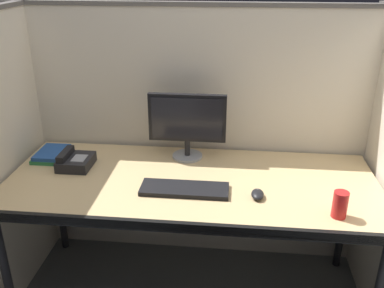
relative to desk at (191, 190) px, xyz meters
name	(u,v)px	position (x,y,z in m)	size (l,w,h in m)	color
cubicle_partition_rear	(199,138)	(0.00, 0.46, 0.10)	(2.21, 0.06, 1.57)	beige
desk	(191,190)	(0.00, 0.00, 0.00)	(1.90, 0.80, 0.74)	tan
monitor_center	(187,122)	(-0.05, 0.28, 0.27)	(0.43, 0.17, 0.37)	gray
keyboard_main	(185,189)	(-0.02, -0.10, 0.06)	(0.43, 0.15, 0.02)	black
computer_mouse	(258,194)	(0.33, -0.13, 0.07)	(0.06, 0.10, 0.04)	black
desk_phone	(75,161)	(-0.64, 0.10, 0.08)	(0.17, 0.19, 0.09)	black
book_stack	(51,154)	(-0.82, 0.20, 0.07)	(0.16, 0.21, 0.04)	#26723F
soda_can	(340,205)	(0.68, -0.25, 0.11)	(0.07, 0.07, 0.12)	red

